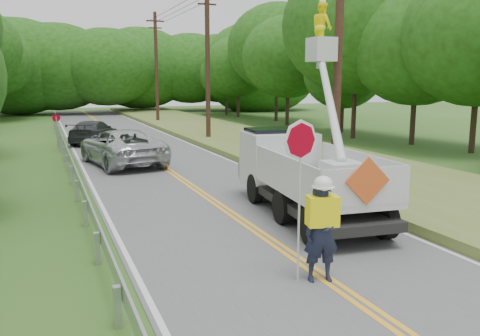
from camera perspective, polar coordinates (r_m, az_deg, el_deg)
name	(u,v)px	position (r m, az deg, el deg)	size (l,w,h in m)	color
ground	(370,310)	(9.09, 14.77, -15.60)	(140.00, 140.00, 0.00)	#2F591C
road	(171,172)	(21.47, -7.97, -0.47)	(7.20, 96.00, 0.03)	#545457
guardrail	(71,162)	(21.70, -18.94, 0.64)	(0.18, 48.00, 0.77)	#A3A7AC
utility_poles	(251,53)	(25.61, 1.24, 13.11)	(1.60, 43.30, 10.00)	black
tall_grass_verge	(315,159)	(24.12, 8.61, 1.00)	(7.00, 96.00, 0.30)	olive
treeline_right	(352,46)	(36.58, 12.76, 13.62)	(11.58, 54.77, 11.87)	#332319
treeline_horizon	(98,67)	(62.97, -16.02, 11.10)	(57.70, 15.01, 12.31)	#1F410E
flagger	(321,225)	(9.70, 9.37, -6.52)	(1.21, 0.60, 3.16)	#191E33
bucket_truck	(298,159)	(15.34, 6.73, 1.09)	(4.18, 7.21, 6.57)	black
suv_silver	(122,147)	(23.72, -13.51, 2.39)	(2.75, 5.97, 1.66)	silver
suv_darkgrey	(94,132)	(32.45, -16.55, 4.03)	(1.99, 4.90, 1.42)	#323538
stop_sign_permanent	(57,127)	(29.18, -20.39, 4.41)	(0.45, 0.06, 2.10)	#A3A7AC
yard_sign	(385,181)	(17.50, 16.35, -1.48)	(0.49, 0.16, 0.72)	white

